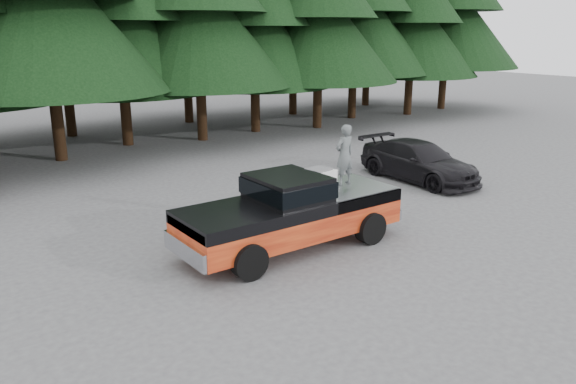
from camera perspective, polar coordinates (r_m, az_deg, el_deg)
ground at (r=13.35m, az=-1.27°, el=-7.47°), size 120.00×120.00×0.00m
pickup_truck at (r=14.15m, az=0.28°, el=-3.17°), size 6.00×2.04×1.33m
truck_cab at (r=13.80m, az=-0.05°, el=0.51°), size 1.66×1.90×0.59m
air_compressor at (r=14.51m, az=3.09°, el=1.14°), size 0.86×0.75×0.53m
man_on_bed at (r=15.06m, az=5.76°, el=3.79°), size 0.61×0.41×1.63m
parked_car at (r=21.13m, az=13.15°, el=3.07°), size 2.11×4.94×1.42m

